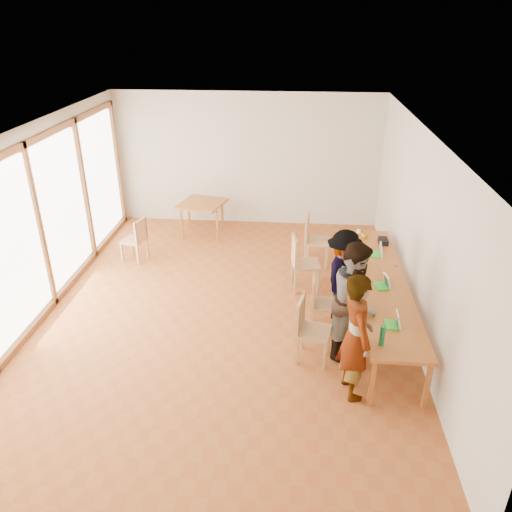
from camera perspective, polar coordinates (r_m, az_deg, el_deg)
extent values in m
plane|color=#A05726|center=(8.44, -3.63, -6.35)|extent=(8.00, 8.00, 0.00)
cube|color=beige|center=(11.49, -1.01, 10.91)|extent=(6.00, 0.10, 3.00)
cube|color=beige|center=(4.43, -11.81, -17.76)|extent=(6.00, 0.10, 3.00)
cube|color=beige|center=(7.88, 18.19, 2.19)|extent=(0.10, 8.00, 3.00)
cube|color=white|center=(8.67, -23.71, 3.44)|extent=(0.10, 8.00, 3.00)
cube|color=white|center=(7.27, -4.32, 14.12)|extent=(6.00, 8.00, 0.04)
cube|color=#A86A25|center=(8.04, 14.08, -2.95)|extent=(0.80, 4.00, 0.05)
cube|color=#A86A25|center=(6.60, 13.10, -13.95)|extent=(0.06, 0.06, 0.70)
cube|color=#A86A25|center=(9.87, 10.36, 0.68)|extent=(0.06, 0.06, 0.70)
cube|color=#A86A25|center=(6.74, 18.98, -13.87)|extent=(0.06, 0.06, 0.70)
cube|color=#A86A25|center=(9.97, 14.25, 0.53)|extent=(0.06, 0.06, 0.70)
cube|color=#A86A25|center=(11.10, -6.21, 6.00)|extent=(0.90, 0.90, 0.05)
cube|color=#A86A25|center=(10.96, -8.48, 3.49)|extent=(0.05, 0.05, 0.70)
cube|color=#A86A25|center=(11.67, -7.66, 4.97)|extent=(0.05, 0.05, 0.70)
cube|color=#A86A25|center=(10.82, -4.45, 3.39)|extent=(0.05, 0.05, 0.70)
cube|color=#A86A25|center=(11.53, -3.86, 4.89)|extent=(0.05, 0.05, 0.70)
cube|color=tan|center=(7.18, 6.64, -8.58)|extent=(0.53, 0.53, 0.04)
cube|color=tan|center=(7.06, 5.11, -6.62)|extent=(0.13, 0.45, 0.47)
cube|color=tan|center=(7.90, 7.83, -5.50)|extent=(0.42, 0.42, 0.04)
cube|color=tan|center=(7.78, 6.58, -3.98)|extent=(0.05, 0.41, 0.42)
cube|color=tan|center=(8.92, 5.73, -0.93)|extent=(0.54, 0.54, 0.05)
cube|color=tan|center=(8.77, 4.43, 0.60)|extent=(0.12, 0.48, 0.50)
cube|color=tan|center=(9.85, 7.03, 1.70)|extent=(0.52, 0.52, 0.04)
cube|color=tan|center=(9.75, 5.87, 3.24)|extent=(0.10, 0.47, 0.49)
cube|color=tan|center=(10.23, -13.82, 1.76)|extent=(0.51, 0.51, 0.04)
cube|color=tan|center=(10.04, -13.05, 2.86)|extent=(0.14, 0.42, 0.44)
imported|color=gray|center=(6.44, 11.34, -8.98)|extent=(0.56, 0.72, 1.75)
imported|color=gray|center=(7.18, 11.26, -4.93)|extent=(0.91, 1.03, 1.76)
imported|color=gray|center=(8.02, 9.90, -2.23)|extent=(0.82, 1.11, 1.53)
cube|color=green|center=(6.97, 15.18, -7.58)|extent=(0.18, 0.25, 0.03)
cube|color=white|center=(6.94, 15.97, -7.00)|extent=(0.08, 0.23, 0.20)
cube|color=green|center=(7.85, 14.08, -3.36)|extent=(0.22, 0.28, 0.03)
cube|color=white|center=(7.84, 14.75, -2.75)|extent=(0.11, 0.23, 0.20)
cube|color=green|center=(8.84, 13.48, 0.21)|extent=(0.23, 0.29, 0.03)
cube|color=white|center=(8.81, 14.14, 0.70)|extent=(0.11, 0.25, 0.22)
imported|color=gold|center=(9.46, 12.29, 2.33)|extent=(0.15, 0.15, 0.10)
cylinder|color=#126C3B|center=(6.50, 14.24, -8.82)|extent=(0.07, 0.07, 0.28)
cylinder|color=silver|center=(8.41, 11.96, -0.80)|extent=(0.07, 0.07, 0.09)
cylinder|color=white|center=(9.66, 11.65, 2.78)|extent=(0.08, 0.08, 0.06)
cube|color=#C32D41|center=(8.58, 15.76, -0.97)|extent=(0.05, 0.10, 0.01)
cube|color=black|center=(9.30, 14.34, 1.65)|extent=(0.16, 0.26, 0.09)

